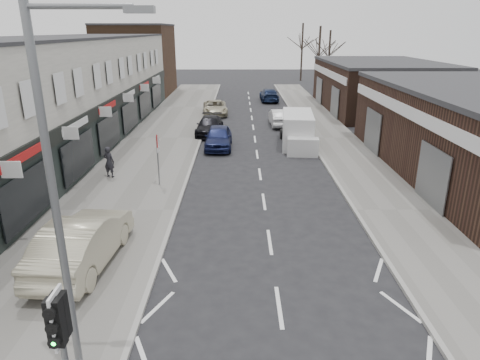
{
  "coord_description": "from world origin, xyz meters",
  "views": [
    {
      "loc": [
        -1.15,
        -8.41,
        7.56
      ],
      "look_at": [
        -1.12,
        5.65,
        2.6
      ],
      "focal_mm": 32.0,
      "sensor_mm": 36.0,
      "label": 1
    }
  ],
  "objects_px": {
    "sedan_on_pavement": "(83,241)",
    "pedestrian": "(109,162)",
    "traffic_light": "(60,330)",
    "parked_car_right_a": "(280,117)",
    "parked_car_right_b": "(298,120)",
    "parked_car_left_b": "(210,126)",
    "parked_car_left_c": "(215,108)",
    "parked_car_left_a": "(218,137)",
    "parked_car_right_c": "(269,95)",
    "warning_sign": "(158,145)",
    "white_van": "(298,131)",
    "street_lamp": "(62,193)"
  },
  "relations": [
    {
      "from": "sedan_on_pavement",
      "to": "pedestrian",
      "type": "height_order",
      "value": "sedan_on_pavement"
    },
    {
      "from": "traffic_light",
      "to": "parked_car_right_a",
      "type": "xyz_separation_m",
      "value": [
        6.6,
        28.73,
        -1.73
      ]
    },
    {
      "from": "sedan_on_pavement",
      "to": "parked_car_right_b",
      "type": "bearing_deg",
      "value": -110.72
    },
    {
      "from": "parked_car_left_b",
      "to": "parked_car_right_b",
      "type": "xyz_separation_m",
      "value": [
        6.9,
        1.65,
        0.09
      ]
    },
    {
      "from": "sedan_on_pavement",
      "to": "parked_car_left_c",
      "type": "relative_size",
      "value": 1.08
    },
    {
      "from": "pedestrian",
      "to": "parked_car_right_b",
      "type": "relative_size",
      "value": 0.37
    },
    {
      "from": "parked_car_left_a",
      "to": "parked_car_right_c",
      "type": "bearing_deg",
      "value": 76.98
    },
    {
      "from": "parked_car_left_a",
      "to": "parked_car_right_c",
      "type": "xyz_separation_m",
      "value": [
        4.74,
        19.97,
        -0.05
      ]
    },
    {
      "from": "warning_sign",
      "to": "white_van",
      "type": "xyz_separation_m",
      "value": [
        8.01,
        8.22,
        -1.16
      ]
    },
    {
      "from": "pedestrian",
      "to": "traffic_light",
      "type": "bearing_deg",
      "value": 122.05
    },
    {
      "from": "sedan_on_pavement",
      "to": "parked_car_left_a",
      "type": "height_order",
      "value": "sedan_on_pavement"
    },
    {
      "from": "sedan_on_pavement",
      "to": "parked_car_right_b",
      "type": "xyz_separation_m",
      "value": [
        9.81,
        21.0,
        -0.21
      ]
    },
    {
      "from": "street_lamp",
      "to": "parked_car_left_c",
      "type": "relative_size",
      "value": 1.69
    },
    {
      "from": "parked_car_left_a",
      "to": "parked_car_left_b",
      "type": "xyz_separation_m",
      "value": [
        -0.86,
        3.99,
        -0.08
      ]
    },
    {
      "from": "street_lamp",
      "to": "sedan_on_pavement",
      "type": "bearing_deg",
      "value": 109.6
    },
    {
      "from": "street_lamp",
      "to": "parked_car_right_b",
      "type": "bearing_deg",
      "value": 72.86
    },
    {
      "from": "white_van",
      "to": "parked_car_right_c",
      "type": "xyz_separation_m",
      "value": [
        -0.65,
        19.33,
        -0.35
      ]
    },
    {
      "from": "parked_car_left_b",
      "to": "white_van",
      "type": "bearing_deg",
      "value": -25.94
    },
    {
      "from": "street_lamp",
      "to": "parked_car_right_c",
      "type": "distance_m",
      "value": 41.09
    },
    {
      "from": "parked_car_left_a",
      "to": "parked_car_left_c",
      "type": "height_order",
      "value": "parked_car_left_a"
    },
    {
      "from": "warning_sign",
      "to": "parked_car_right_c",
      "type": "height_order",
      "value": "warning_sign"
    },
    {
      "from": "pedestrian",
      "to": "parked_car_right_c",
      "type": "xyz_separation_m",
      "value": [
        10.24,
        26.33,
        -0.26
      ]
    },
    {
      "from": "parked_car_right_a",
      "to": "parked_car_right_b",
      "type": "height_order",
      "value": "parked_car_right_b"
    },
    {
      "from": "street_lamp",
      "to": "white_van",
      "type": "distance_m",
      "value": 22.56
    },
    {
      "from": "parked_car_left_a",
      "to": "parked_car_right_b",
      "type": "distance_m",
      "value": 8.27
    },
    {
      "from": "traffic_light",
      "to": "parked_car_right_c",
      "type": "relative_size",
      "value": 0.65
    },
    {
      "from": "pedestrian",
      "to": "street_lamp",
      "type": "bearing_deg",
      "value": 122.69
    },
    {
      "from": "sedan_on_pavement",
      "to": "pedestrian",
      "type": "bearing_deg",
      "value": -74.83
    },
    {
      "from": "parked_car_left_a",
      "to": "parked_car_left_c",
      "type": "xyz_separation_m",
      "value": [
        -0.86,
        11.94,
        -0.08
      ]
    },
    {
      "from": "traffic_light",
      "to": "parked_car_left_b",
      "type": "bearing_deg",
      "value": 87.76
    },
    {
      "from": "street_lamp",
      "to": "white_van",
      "type": "xyz_separation_m",
      "value": [
        7.38,
        21.02,
        -3.58
      ]
    },
    {
      "from": "street_lamp",
      "to": "parked_car_left_a",
      "type": "xyz_separation_m",
      "value": [
        1.99,
        20.37,
        -3.88
      ]
    },
    {
      "from": "parked_car_left_a",
      "to": "parked_car_right_b",
      "type": "relative_size",
      "value": 0.98
    },
    {
      "from": "white_van",
      "to": "parked_car_left_c",
      "type": "distance_m",
      "value": 12.92
    },
    {
      "from": "white_van",
      "to": "parked_car_left_b",
      "type": "bearing_deg",
      "value": 157.21
    },
    {
      "from": "street_lamp",
      "to": "white_van",
      "type": "height_order",
      "value": "street_lamp"
    },
    {
      "from": "street_lamp",
      "to": "pedestrian",
      "type": "height_order",
      "value": "street_lamp"
    },
    {
      "from": "pedestrian",
      "to": "parked_car_left_c",
      "type": "relative_size",
      "value": 0.35
    },
    {
      "from": "traffic_light",
      "to": "sedan_on_pavement",
      "type": "bearing_deg",
      "value": 107.05
    },
    {
      "from": "pedestrian",
      "to": "parked_car_right_c",
      "type": "bearing_deg",
      "value": -92.62
    },
    {
      "from": "traffic_light",
      "to": "parked_car_right_b",
      "type": "distance_m",
      "value": 28.4
    },
    {
      "from": "pedestrian",
      "to": "parked_car_right_c",
      "type": "height_order",
      "value": "pedestrian"
    },
    {
      "from": "warning_sign",
      "to": "pedestrian",
      "type": "xyz_separation_m",
      "value": [
        -2.88,
        1.22,
        -1.25
      ]
    },
    {
      "from": "street_lamp",
      "to": "parked_car_left_c",
      "type": "height_order",
      "value": "street_lamp"
    },
    {
      "from": "white_van",
      "to": "parked_car_right_a",
      "type": "xyz_separation_m",
      "value": [
        -0.65,
        6.5,
        -0.36
      ]
    },
    {
      "from": "parked_car_left_c",
      "to": "sedan_on_pavement",
      "type": "bearing_deg",
      "value": -100.69
    },
    {
      "from": "traffic_light",
      "to": "white_van",
      "type": "bearing_deg",
      "value": 71.93
    },
    {
      "from": "traffic_light",
      "to": "sedan_on_pavement",
      "type": "relative_size",
      "value": 0.6
    },
    {
      "from": "street_lamp",
      "to": "parked_car_right_c",
      "type": "bearing_deg",
      "value": 80.54
    },
    {
      "from": "parked_car_right_c",
      "to": "parked_car_right_b",
      "type": "bearing_deg",
      "value": 94.1
    }
  ]
}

